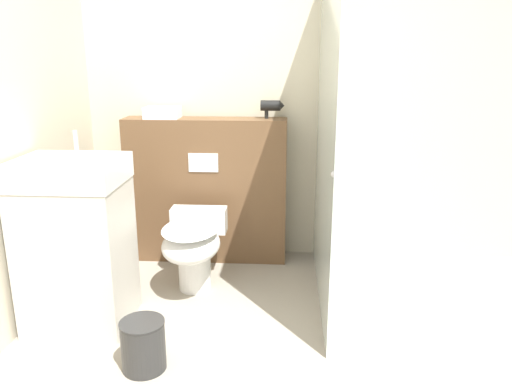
{
  "coord_description": "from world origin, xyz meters",
  "views": [
    {
      "loc": [
        0.14,
        -1.92,
        1.59
      ],
      "look_at": [
        -0.06,
        1.15,
        0.72
      ],
      "focal_mm": 35.0,
      "sensor_mm": 36.0,
      "label": 1
    }
  ],
  "objects_px": {
    "hair_drier": "(272,106)",
    "waste_bin": "(143,345)",
    "sink_vanity": "(76,243)",
    "toilet": "(193,245)"
  },
  "relations": [
    {
      "from": "hair_drier",
      "to": "waste_bin",
      "type": "height_order",
      "value": "hair_drier"
    },
    {
      "from": "hair_drier",
      "to": "waste_bin",
      "type": "distance_m",
      "value": 1.94
    },
    {
      "from": "sink_vanity",
      "to": "hair_drier",
      "type": "height_order",
      "value": "hair_drier"
    },
    {
      "from": "sink_vanity",
      "to": "waste_bin",
      "type": "distance_m",
      "value": 0.77
    },
    {
      "from": "hair_drier",
      "to": "waste_bin",
      "type": "bearing_deg",
      "value": -111.92
    },
    {
      "from": "hair_drier",
      "to": "toilet",
      "type": "bearing_deg",
      "value": -130.17
    },
    {
      "from": "sink_vanity",
      "to": "hair_drier",
      "type": "distance_m",
      "value": 1.68
    },
    {
      "from": "toilet",
      "to": "sink_vanity",
      "type": "height_order",
      "value": "sink_vanity"
    },
    {
      "from": "toilet",
      "to": "sink_vanity",
      "type": "distance_m",
      "value": 0.78
    },
    {
      "from": "waste_bin",
      "to": "toilet",
      "type": "bearing_deg",
      "value": 83.76
    }
  ]
}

